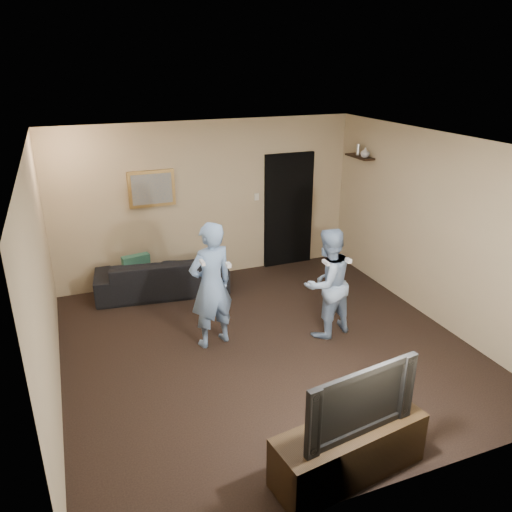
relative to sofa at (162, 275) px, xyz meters
name	(u,v)px	position (x,y,z in m)	size (l,w,h in m)	color
ground	(265,346)	(0.91, -2.08, -0.30)	(5.00, 5.00, 0.00)	black
ceiling	(267,144)	(0.91, -2.08, 2.30)	(5.00, 5.00, 0.04)	silver
wall_back	(208,201)	(0.91, 0.42, 1.00)	(5.00, 0.04, 2.60)	tan
wall_front	(390,362)	(0.91, -4.58, 1.00)	(5.00, 0.04, 2.60)	tan
wall_left	(43,285)	(-1.59, -2.08, 1.00)	(0.04, 5.00, 2.60)	tan
wall_right	(434,229)	(3.41, -2.08, 1.00)	(0.04, 5.00, 2.60)	tan
sofa	(162,275)	(0.00, 0.00, 0.00)	(2.04, 0.80, 0.60)	black
throw_pillow	(137,268)	(-0.38, 0.00, 0.18)	(0.42, 0.13, 0.42)	#174638
painting_frame	(152,189)	(0.01, 0.40, 1.30)	(0.72, 0.05, 0.57)	olive
painting_canvas	(152,189)	(0.01, 0.37, 1.30)	(0.62, 0.01, 0.47)	slate
doorway	(288,210)	(2.36, 0.39, 0.70)	(0.90, 0.06, 2.00)	black
light_switch	(257,197)	(1.76, 0.40, 1.00)	(0.08, 0.02, 0.12)	silver
wall_shelf	(360,157)	(3.30, -0.28, 1.69)	(0.20, 0.60, 0.03)	black
shelf_vase	(365,152)	(3.30, -0.42, 1.78)	(0.15, 0.15, 0.15)	#ABACB0
shelf_figurine	(358,150)	(3.30, -0.22, 1.80)	(0.06, 0.06, 0.18)	silver
tv_console	(349,450)	(0.79, -4.31, -0.05)	(1.43, 0.46, 0.51)	black
television	(353,396)	(0.79, -4.31, 0.53)	(1.11, 0.15, 0.64)	black
wii_player_left	(211,285)	(0.30, -1.75, 0.53)	(0.69, 0.56, 1.66)	#7294C6
wii_player_right	(327,283)	(1.78, -2.06, 0.45)	(0.84, 0.72, 1.49)	#89A4C8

